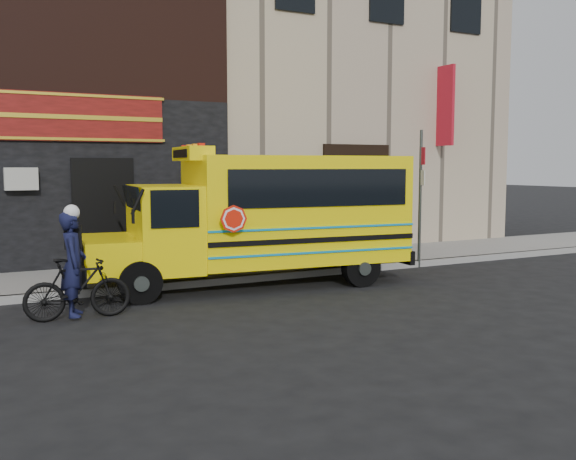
{
  "coord_description": "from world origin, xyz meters",
  "views": [
    {
      "loc": [
        -6.31,
        -10.12,
        2.54
      ],
      "look_at": [
        -0.09,
        1.85,
        1.19
      ],
      "focal_mm": 40.0,
      "sensor_mm": 36.0,
      "label": 1
    }
  ],
  "objects_px": {
    "school_bus": "(267,214)",
    "bicycle": "(78,289)",
    "sign_pole": "(420,193)",
    "cyclist": "(73,267)"
  },
  "relations": [
    {
      "from": "sign_pole",
      "to": "bicycle",
      "type": "relative_size",
      "value": 1.99
    },
    {
      "from": "school_bus",
      "to": "bicycle",
      "type": "distance_m",
      "value": 4.47
    },
    {
      "from": "sign_pole",
      "to": "bicycle",
      "type": "bearing_deg",
      "value": -168.35
    },
    {
      "from": "bicycle",
      "to": "cyclist",
      "type": "bearing_deg",
      "value": 29.91
    },
    {
      "from": "sign_pole",
      "to": "school_bus",
      "type": "bearing_deg",
      "value": -175.29
    },
    {
      "from": "sign_pole",
      "to": "bicycle",
      "type": "distance_m",
      "value": 8.83
    },
    {
      "from": "school_bus",
      "to": "sign_pole",
      "type": "relative_size",
      "value": 2.07
    },
    {
      "from": "sign_pole",
      "to": "cyclist",
      "type": "xyz_separation_m",
      "value": [
        -8.59,
        -1.68,
        -1.0
      ]
    },
    {
      "from": "school_bus",
      "to": "bicycle",
      "type": "height_order",
      "value": "school_bus"
    },
    {
      "from": "sign_pole",
      "to": "bicycle",
      "type": "height_order",
      "value": "sign_pole"
    }
  ]
}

